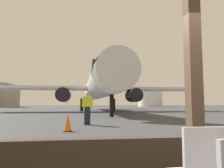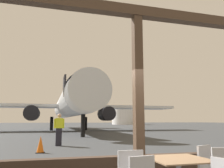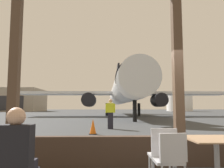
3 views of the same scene
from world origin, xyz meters
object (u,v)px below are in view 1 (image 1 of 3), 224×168
(airplane, at_px, (99,87))
(fuel_storage_tank, at_px, (150,99))
(traffic_cone, at_px, (68,123))
(ground_crew_worker, at_px, (87,108))

(airplane, xyz_separation_m, fuel_storage_tank, (22.65, 45.04, -0.82))
(traffic_cone, relative_size, fuel_storage_tank, 0.08)
(ground_crew_worker, relative_size, traffic_cone, 2.44)
(ground_crew_worker, height_order, fuel_storage_tank, fuel_storage_tank)
(airplane, distance_m, ground_crew_worker, 19.74)
(fuel_storage_tank, bearing_deg, airplane, -116.70)
(fuel_storage_tank, bearing_deg, ground_crew_worker, -111.12)
(airplane, relative_size, traffic_cone, 46.88)
(traffic_cone, xyz_separation_m, fuel_storage_tank, (25.76, 67.11, 2.41))
(ground_crew_worker, bearing_deg, airplane, 83.40)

